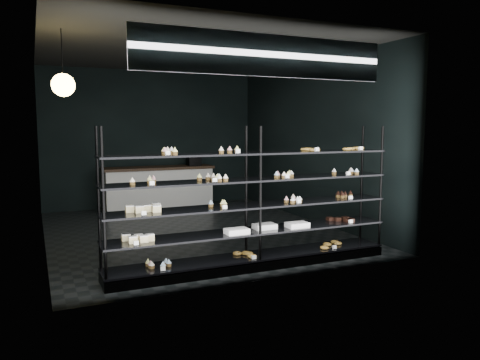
% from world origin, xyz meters
% --- Properties ---
extents(room, '(5.01, 6.01, 3.20)m').
position_xyz_m(room, '(0.00, 0.00, 1.60)').
color(room, black).
rests_on(room, ground).
extents(display_shelf, '(4.00, 0.50, 1.91)m').
position_xyz_m(display_shelf, '(0.04, -2.45, 0.63)').
color(display_shelf, black).
rests_on(display_shelf, room).
extents(signage, '(3.30, 0.05, 0.50)m').
position_xyz_m(signage, '(0.00, -2.93, 2.75)').
color(signage, '#0B1A3B').
rests_on(signage, room).
extents(pendant_lamp, '(0.30, 0.30, 0.88)m').
position_xyz_m(pendant_lamp, '(-2.20, -1.33, 2.45)').
color(pendant_lamp, black).
rests_on(pendant_lamp, room).
extents(service_counter, '(2.53, 0.65, 1.23)m').
position_xyz_m(service_counter, '(0.02, 2.50, 0.50)').
color(service_counter, beige).
rests_on(service_counter, room).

